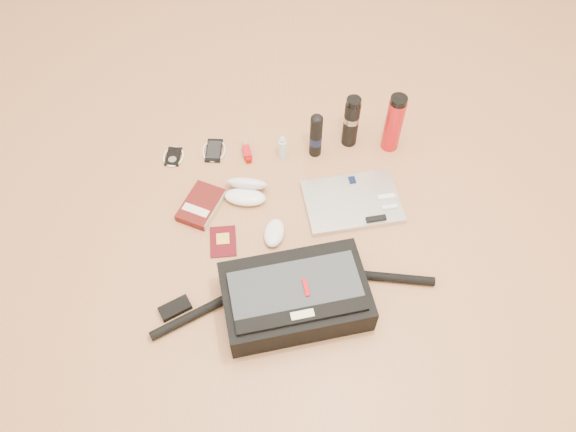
{
  "coord_description": "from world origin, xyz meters",
  "views": [
    {
      "loc": [
        -0.02,
        -1.03,
        1.71
      ],
      "look_at": [
        -0.0,
        0.09,
        0.06
      ],
      "focal_mm": 35.0,
      "sensor_mm": 36.0,
      "label": 1
    }
  ],
  "objects": [
    {
      "name": "ground",
      "position": [
        0.0,
        0.0,
        0.0
      ],
      "size": [
        4.0,
        4.0,
        0.0
      ],
      "primitive_type": "plane",
      "color": "#B07649",
      "rests_on": "ground"
    },
    {
      "name": "messenger_bag",
      "position": [
        0.01,
        -0.23,
        0.06
      ],
      "size": [
        0.95,
        0.37,
        0.13
      ],
      "rotation": [
        0.0,
        0.0,
        0.19
      ],
      "color": "black",
      "rests_on": "ground"
    },
    {
      "name": "thermos_red",
      "position": [
        0.41,
        0.46,
        0.13
      ],
      "size": [
        0.08,
        0.08,
        0.26
      ],
      "rotation": [
        0.0,
        0.0,
        -0.13
      ],
      "color": "red",
      "rests_on": "ground"
    },
    {
      "name": "thermos_black",
      "position": [
        0.25,
        0.49,
        0.12
      ],
      "size": [
        0.07,
        0.07,
        0.23
      ],
      "rotation": [
        0.0,
        0.0,
        -0.17
      ],
      "color": "black",
      "rests_on": "ground"
    },
    {
      "name": "spray_bottle",
      "position": [
        -0.02,
        0.41,
        0.05
      ],
      "size": [
        0.04,
        0.04,
        0.11
      ],
      "rotation": [
        0.0,
        0.0,
        -0.24
      ],
      "color": "#B8DDF4",
      "rests_on": "ground"
    },
    {
      "name": "sunglasses_case",
      "position": [
        -0.16,
        0.22,
        0.03
      ],
      "size": [
        0.17,
        0.15,
        0.09
      ],
      "rotation": [
        0.0,
        0.0,
        -0.13
      ],
      "color": "white",
      "rests_on": "ground"
    },
    {
      "name": "laptop",
      "position": [
        0.24,
        0.18,
        0.01
      ],
      "size": [
        0.38,
        0.29,
        0.03
      ],
      "rotation": [
        0.0,
        0.0,
        0.16
      ],
      "color": "#BDBDBF",
      "rests_on": "ground"
    },
    {
      "name": "phone",
      "position": [
        -0.29,
        0.44,
        0.01
      ],
      "size": [
        0.1,
        0.12,
        0.01
      ],
      "rotation": [
        0.0,
        0.0,
        -0.05
      ],
      "color": "black",
      "rests_on": "ground"
    },
    {
      "name": "ipod",
      "position": [
        -0.45,
        0.41,
        0.01
      ],
      "size": [
        0.09,
        0.1,
        0.01
      ],
      "rotation": [
        0.0,
        0.0,
        -0.09
      ],
      "color": "black",
      "rests_on": "ground"
    },
    {
      "name": "aerosol_can",
      "position": [
        0.11,
        0.43,
        0.1
      ],
      "size": [
        0.05,
        0.05,
        0.21
      ],
      "rotation": [
        0.0,
        0.0,
        -0.06
      ],
      "color": "black",
      "rests_on": "ground"
    },
    {
      "name": "inhaler",
      "position": [
        -0.16,
        0.43,
        0.01
      ],
      "size": [
        0.04,
        0.11,
        0.03
      ],
      "rotation": [
        0.0,
        0.0,
        0.19
      ],
      "color": "#A91119",
      "rests_on": "ground"
    },
    {
      "name": "mouse",
      "position": [
        -0.05,
        0.04,
        0.02
      ],
      "size": [
        0.09,
        0.13,
        0.04
      ],
      "rotation": [
        0.0,
        0.0,
        -0.17
      ],
      "color": "white",
      "rests_on": "ground"
    },
    {
      "name": "passport",
      "position": [
        -0.24,
        0.02,
        0.0
      ],
      "size": [
        0.1,
        0.14,
        0.01
      ],
      "rotation": [
        0.0,
        0.0,
        0.08
      ],
      "color": "#47070D",
      "rests_on": "ground"
    },
    {
      "name": "book",
      "position": [
        -0.32,
        0.17,
        0.02
      ],
      "size": [
        0.18,
        0.21,
        0.03
      ],
      "rotation": [
        0.0,
        0.0,
        -0.41
      ],
      "color": "#480E0D",
      "rests_on": "ground"
    }
  ]
}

